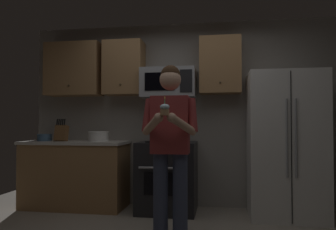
{
  "coord_description": "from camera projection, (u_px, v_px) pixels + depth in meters",
  "views": [
    {
      "loc": [
        0.55,
        -3.01,
        1.16
      ],
      "look_at": [
        0.02,
        0.33,
        1.25
      ],
      "focal_mm": 35.5,
      "sensor_mm": 36.0,
      "label": 1
    }
  ],
  "objects": [
    {
      "name": "counter_left",
      "position": [
        76.0,
        174.0,
        4.63
      ],
      "size": [
        1.44,
        0.66,
        0.92
      ],
      "color": "#9E7247",
      "rests_on": "ground"
    },
    {
      "name": "wall_back",
      "position": [
        182.0,
        114.0,
        4.79
      ],
      "size": [
        4.4,
        0.1,
        2.6
      ],
      "primitive_type": "cube",
      "color": "gray",
      "rests_on": "ground"
    },
    {
      "name": "bowl_small_colored",
      "position": [
        45.0,
        137.0,
        4.7
      ],
      "size": [
        0.21,
        0.21,
        0.1
      ],
      "color": "#4C7299",
      "rests_on": "counter_left"
    },
    {
      "name": "knife_block",
      "position": [
        61.0,
        133.0,
        4.62
      ],
      "size": [
        0.16,
        0.15,
        0.32
      ],
      "color": "brown",
      "rests_on": "counter_left"
    },
    {
      "name": "cabinet_row_upper",
      "position": [
        129.0,
        68.0,
        4.7
      ],
      "size": [
        2.78,
        0.36,
        0.76
      ],
      "color": "#9E7247"
    },
    {
      "name": "bowl_large_white",
      "position": [
        98.0,
        136.0,
        4.61
      ],
      "size": [
        0.29,
        0.29,
        0.13
      ],
      "color": "white",
      "rests_on": "counter_left"
    },
    {
      "name": "refrigerator",
      "position": [
        285.0,
        145.0,
        4.14
      ],
      "size": [
        0.9,
        0.75,
        1.8
      ],
      "color": "white",
      "rests_on": "ground"
    },
    {
      "name": "oven_range",
      "position": [
        167.0,
        176.0,
        4.4
      ],
      "size": [
        0.76,
        0.7,
        0.93
      ],
      "color": "black",
      "rests_on": "ground"
    },
    {
      "name": "person",
      "position": [
        170.0,
        140.0,
        3.35
      ],
      "size": [
        0.6,
        0.48,
        1.76
      ],
      "color": "#383F59",
      "rests_on": "ground"
    },
    {
      "name": "microwave",
      "position": [
        169.0,
        83.0,
        4.55
      ],
      "size": [
        0.74,
        0.41,
        0.4
      ],
      "color": "#9EA0A5"
    },
    {
      "name": "cupcake",
      "position": [
        165.0,
        109.0,
        3.04
      ],
      "size": [
        0.09,
        0.09,
        0.17
      ],
      "color": "#A87F56"
    }
  ]
}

